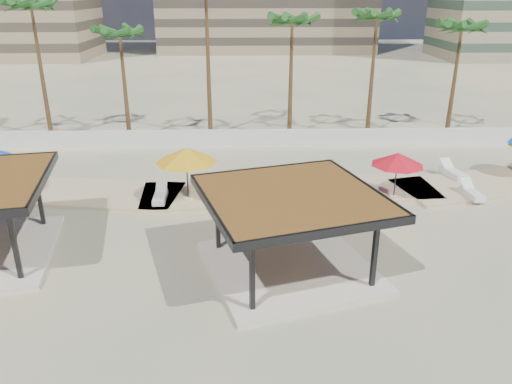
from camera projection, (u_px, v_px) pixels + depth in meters
ground at (258, 256)px, 20.78m from camera, size 200.00×200.00×0.00m
promenade at (289, 188)px, 27.92m from camera, size 44.45×7.97×0.24m
boundary_wall at (250, 138)px, 35.39m from camera, size 56.00×0.30×1.20m
pavilion_central at (291, 225)px, 19.14m from camera, size 8.00×8.00×3.26m
umbrella_b at (186, 155)px, 25.09m from camera, size 3.50×3.50×2.83m
umbrella_c at (398, 159)px, 25.51m from camera, size 2.98×2.98×2.45m
lounger_a at (160, 197)px, 25.94m from camera, size 0.64×1.86×0.70m
lounger_b at (472, 193)px, 26.38m from camera, size 0.73×1.94×0.72m
lounger_c at (453, 172)px, 29.32m from camera, size 1.09×2.20×0.80m
palm_b at (32, 11)px, 34.34m from camera, size 3.00×3.00×10.25m
palm_c at (120, 37)px, 34.58m from camera, size 3.00×3.00×8.46m
palm_e at (292, 25)px, 34.90m from camera, size 3.00×3.00×9.25m
palm_f at (377, 21)px, 35.15m from camera, size 3.00×3.00×9.53m
palm_g at (462, 31)px, 35.20m from camera, size 3.00×3.00×8.80m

